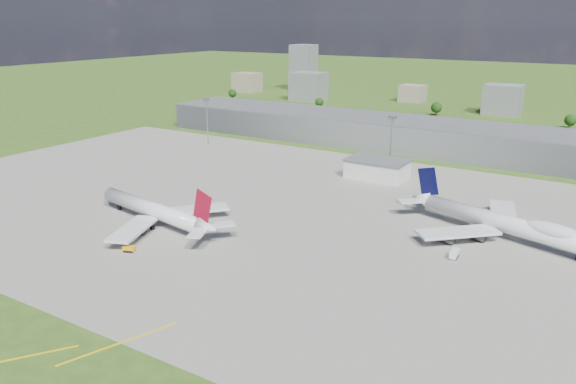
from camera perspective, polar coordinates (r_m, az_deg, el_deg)
The scene contains 19 objects.
ground at distance 304.56m, azimuth 10.98°, elevation 3.88°, with size 1400.00×1400.00×0.00m, color #32531A.
apron at distance 204.32m, azimuth 2.38°, elevation -2.45°, with size 360.00×190.00×0.08m, color gray.
terminal at distance 316.76m, azimuth 12.04°, elevation 5.72°, with size 300.00×42.00×15.00m, color slate.
ops_building at distance 254.87m, azimuth 9.05°, elevation 2.29°, with size 26.00×16.00×8.00m, color silver.
mast_west at distance 321.21m, azimuth -8.24°, elevation 7.93°, with size 3.50×2.00×25.90m.
mast_center at distance 265.37m, azimuth 10.46°, elevation 5.86°, with size 3.50×2.00×25.90m.
airliner_red_twin at distance 199.92m, azimuth -13.26°, elevation -1.95°, with size 64.25×49.55×17.68m.
airliner_blue_quad at distance 195.27m, azimuth 21.24°, elevation -3.03°, with size 69.26×53.19×18.48m.
tug_yellow at distance 180.24m, azimuth -15.84°, elevation -5.60°, with size 4.13×3.22×1.80m.
van_white_near at distance 176.33m, azimuth 16.54°, elevation -6.08°, with size 2.43×4.88×2.45m.
bldg_far_w at distance 555.94m, azimuth -4.18°, elevation 11.05°, with size 24.00×20.00×18.00m, color gray.
bldg_w at distance 495.76m, azimuth 2.08°, elevation 10.68°, with size 28.00×22.00×24.00m, color slate.
bldg_cw at distance 499.59m, azimuth 12.53°, elevation 9.76°, with size 20.00×18.00×14.00m, color gray.
bldg_c at distance 449.57m, azimuth 20.97°, elevation 8.76°, with size 26.00×20.00×22.00m, color slate.
bldg_tall_w at distance 566.38m, azimuth 1.58°, elevation 12.53°, with size 22.00×20.00×44.00m, color slate.
tree_far_w at distance 504.68m, azimuth -5.67°, elevation 9.95°, with size 7.20×7.20×8.80m.
tree_w at distance 451.87m, azimuth 3.19°, elevation 9.11°, with size 6.75×6.75×8.25m.
tree_c at distance 430.91m, azimuth 14.84°, elevation 8.30°, with size 8.10×8.10×9.90m.
tree_e at distance 409.23m, azimuth 26.77°, elevation 6.53°, with size 7.65×7.65×9.35m.
Camera 1 is at (103.87, -127.85, 69.05)m, focal length 35.00 mm.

